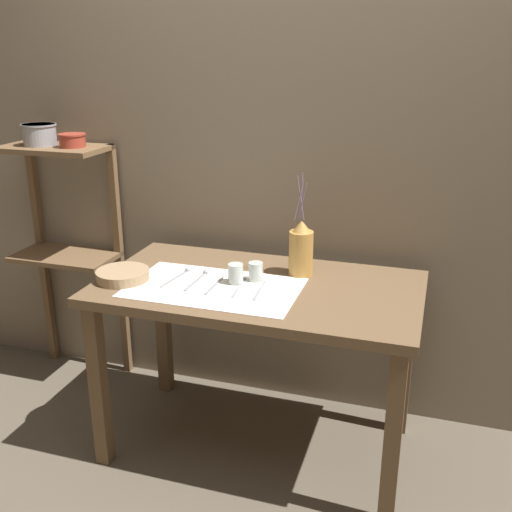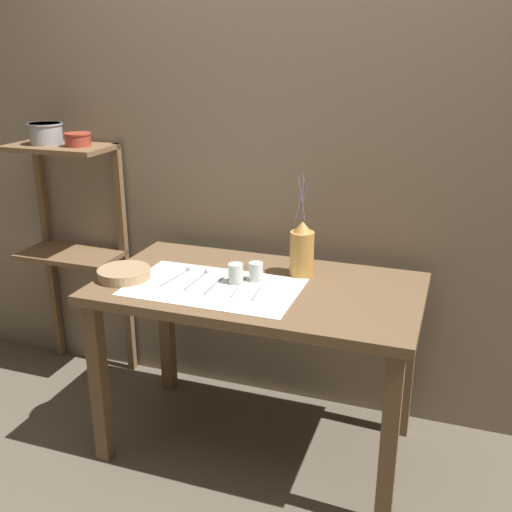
{
  "view_description": "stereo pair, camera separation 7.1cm",
  "coord_description": "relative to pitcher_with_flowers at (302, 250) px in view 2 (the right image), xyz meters",
  "views": [
    {
      "loc": [
        0.67,
        -2.15,
        1.69
      ],
      "look_at": [
        -0.01,
        0.0,
        0.9
      ],
      "focal_mm": 42.0,
      "sensor_mm": 36.0,
      "label": 1
    },
    {
      "loc": [
        0.74,
        -2.13,
        1.69
      ],
      "look_at": [
        -0.01,
        0.0,
        0.9
      ],
      "focal_mm": 42.0,
      "sensor_mm": 36.0,
      "label": 2
    }
  ],
  "objects": [
    {
      "name": "fork_outer",
      "position": [
        -0.2,
        -0.22,
        -0.11
      ],
      "size": [
        0.03,
        0.21,
        0.0
      ],
      "color": "#939399",
      "rests_on": "wooden_table"
    },
    {
      "name": "glass_tumbler_far",
      "position": [
        -0.16,
        -0.13,
        -0.07
      ],
      "size": [
        0.06,
        0.06,
        0.08
      ],
      "color": "#B7C1BC",
      "rests_on": "wooden_table"
    },
    {
      "name": "fork_inner",
      "position": [
        -0.11,
        -0.23,
        -0.11
      ],
      "size": [
        0.03,
        0.21,
        0.0
      ],
      "color": "#939399",
      "rests_on": "wooden_table"
    },
    {
      "name": "wooden_shelf_unit",
      "position": [
        -1.25,
        0.16,
        -0.04
      ],
      "size": [
        0.51,
        0.28,
        1.24
      ],
      "color": "brown",
      "rests_on": "ground_plane"
    },
    {
      "name": "glass_tumbler_near",
      "position": [
        -0.23,
        -0.18,
        -0.07
      ],
      "size": [
        0.06,
        0.06,
        0.08
      ],
      "color": "#B7C1BC",
      "rests_on": "wooden_table"
    },
    {
      "name": "ground_plane",
      "position": [
        -0.14,
        -0.16,
        -0.89
      ],
      "size": [
        12.0,
        12.0,
        0.0
      ],
      "primitive_type": "plane",
      "color": "brown"
    },
    {
      "name": "knife_center",
      "position": [
        -0.3,
        -0.23,
        -0.11
      ],
      "size": [
        0.01,
        0.21,
        0.0
      ],
      "color": "#939399",
      "rests_on": "wooden_table"
    },
    {
      "name": "metal_pot_small",
      "position": [
        -1.14,
        0.13,
        0.39
      ],
      "size": [
        0.13,
        0.13,
        0.06
      ],
      "color": "#9E3828",
      "rests_on": "wooden_shelf_unit"
    },
    {
      "name": "spoon_inner",
      "position": [
        -0.39,
        -0.16,
        -0.1
      ],
      "size": [
        0.02,
        0.22,
        0.02
      ],
      "color": "#939399",
      "rests_on": "wooden_table"
    },
    {
      "name": "stone_wall_back",
      "position": [
        -0.14,
        0.32,
        0.31
      ],
      "size": [
        7.0,
        0.06,
        2.4
      ],
      "color": "#7A6B56",
      "rests_on": "ground_plane"
    },
    {
      "name": "spoon_outer",
      "position": [
        -0.47,
        -0.16,
        -0.1
      ],
      "size": [
        0.05,
        0.22,
        0.02
      ],
      "color": "#939399",
      "rests_on": "wooden_table"
    },
    {
      "name": "wooden_table",
      "position": [
        -0.14,
        -0.16,
        -0.22
      ],
      "size": [
        1.31,
        0.73,
        0.78
      ],
      "color": "brown",
      "rests_on": "ground_plane"
    },
    {
      "name": "metal_pot_large",
      "position": [
        -1.32,
        0.13,
        0.41
      ],
      "size": [
        0.16,
        0.16,
        0.1
      ],
      "color": "#939399",
      "rests_on": "wooden_shelf_unit"
    },
    {
      "name": "pitcher_with_flowers",
      "position": [
        0.0,
        0.0,
        0.0
      ],
      "size": [
        0.1,
        0.1,
        0.44
      ],
      "color": "#B7843D",
      "rests_on": "wooden_table"
    },
    {
      "name": "linen_cloth",
      "position": [
        -0.3,
        -0.25,
        -0.11
      ],
      "size": [
        0.68,
        0.41,
        0.0
      ],
      "color": "white",
      "rests_on": "wooden_table"
    },
    {
      "name": "wooden_bowl",
      "position": [
        -0.69,
        -0.28,
        -0.09
      ],
      "size": [
        0.22,
        0.22,
        0.04
      ],
      "color": "#9E7F5B",
      "rests_on": "wooden_table"
    }
  ]
}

